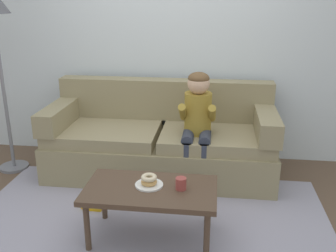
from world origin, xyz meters
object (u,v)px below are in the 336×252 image
coffee_table (151,193)px  person_child (197,119)px  donut (149,182)px  toy_controller (93,207)px  mug (181,184)px  couch (161,142)px

coffee_table → person_child: bearing=73.6°
coffee_table → donut: (-0.02, 0.03, 0.08)m
person_child → toy_controller: size_ratio=4.87×
person_child → toy_controller: bearing=-143.5°
coffee_table → donut: bearing=116.4°
coffee_table → toy_controller: coffee_table is taller
coffee_table → person_child: person_child is taller
mug → coffee_table: bearing=-177.9°
mug → toy_controller: (-0.79, 0.33, -0.45)m
coffee_table → toy_controller: bearing=149.3°
person_child → toy_controller: person_child is taller
donut → couch: bearing=93.9°
coffee_table → donut: 0.09m
coffee_table → donut: size_ratio=8.14×
couch → mug: 1.22m
donut → mug: bearing=-5.4°
person_child → couch: bearing=151.5°
toy_controller → coffee_table: bearing=-43.5°
couch → mug: couch is taller
couch → person_child: size_ratio=2.06×
person_child → donut: bearing=-107.7°
person_child → mug: (-0.06, -0.96, -0.19)m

